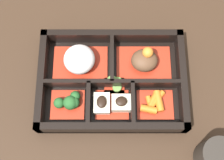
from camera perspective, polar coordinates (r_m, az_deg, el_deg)
ground_plane at (r=0.68m, az=0.00°, el=-0.68°), size 3.00×3.00×0.00m
bento_base at (r=0.68m, az=0.00°, el=-0.55°), size 0.31×0.22×0.01m
bento_rim at (r=0.66m, az=-0.02°, el=-0.29°), size 0.31×0.22×0.05m
bowl_rice at (r=0.67m, az=-5.94°, el=3.63°), size 0.12×0.08×0.05m
bowl_stew at (r=0.68m, az=5.94°, el=3.49°), size 0.12×0.08×0.05m
bowl_greens at (r=0.65m, az=-7.84°, el=-4.07°), size 0.07×0.06×0.03m
bowl_tofu at (r=0.65m, az=-0.08°, el=-4.33°), size 0.08×0.06×0.03m
bowl_carrots at (r=0.66m, az=7.77°, el=-4.29°), size 0.08×0.06×0.02m
bowl_pickles at (r=0.67m, az=0.53°, el=-0.94°), size 0.04×0.04×0.01m
tea_cup at (r=0.64m, az=18.34°, el=-13.08°), size 0.07×0.07×0.07m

